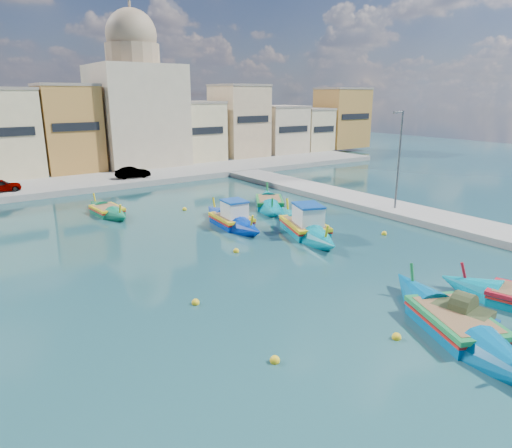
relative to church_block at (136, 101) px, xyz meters
name	(u,v)px	position (x,y,z in m)	size (l,w,h in m)	color
ground	(261,294)	(-10.00, -40.00, -8.41)	(160.00, 160.00, 0.00)	#13343B
east_quay	(470,227)	(8.00, -40.00, -8.16)	(4.00, 70.00, 0.50)	gray
north_quay	(77,184)	(-10.00, -8.00, -8.11)	(80.00, 8.00, 0.60)	gray
north_townhouses	(113,130)	(-3.32, -0.64, -3.41)	(83.20, 7.87, 10.19)	beige
church_block	(136,101)	(0.00, 0.00, 0.00)	(10.00, 10.00, 19.10)	#C1AF90
quay_street_lamp	(398,159)	(7.44, -34.00, -4.07)	(1.18, 0.16, 8.00)	#595B60
luzzu_turquoise_cabin	(305,227)	(-1.74, -33.78, -8.01)	(5.70, 10.39, 3.30)	#00899D
luzzu_blue_cabin	(232,221)	(-4.78, -29.29, -8.04)	(2.90, 8.62, 2.99)	#002EAC
luzzu_cyan_mid	(269,204)	(0.86, -26.33, -8.13)	(6.62, 8.55, 2.62)	#00879D
luzzu_green	(107,212)	(-11.10, -20.94, -8.17)	(2.32, 7.22, 2.24)	#0A6D48
luzzu_blue_south	(455,325)	(-5.85, -47.43, -8.11)	(6.08, 9.79, 2.81)	#00639E
tender_near	(462,317)	(-5.14, -47.28, -8.02)	(1.70, 2.70, 1.25)	beige
mooring_buoys	(232,266)	(-9.29, -36.39, -8.33)	(22.60, 23.58, 0.36)	yellow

